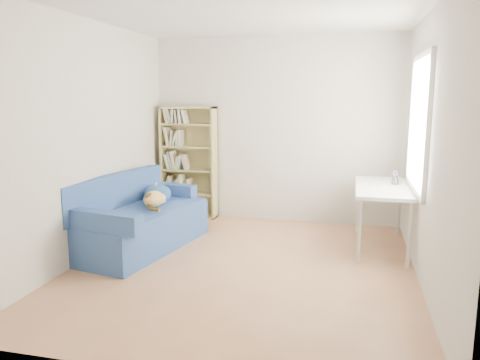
# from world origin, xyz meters

# --- Properties ---
(ground) EXTENTS (4.00, 4.00, 0.00)m
(ground) POSITION_xyz_m (0.00, 0.00, 0.00)
(ground) COLOR #A9744C
(ground) RESTS_ON ground
(room_shell) EXTENTS (3.54, 4.04, 2.62)m
(room_shell) POSITION_xyz_m (0.10, 0.03, 1.64)
(room_shell) COLOR silver
(room_shell) RESTS_ON ground
(sofa) EXTENTS (1.14, 1.91, 0.87)m
(sofa) POSITION_xyz_m (-1.35, 0.35, 0.33)
(sofa) COLOR navy
(sofa) RESTS_ON ground
(bookshelf) EXTENTS (0.81, 0.25, 1.63)m
(bookshelf) POSITION_xyz_m (-1.26, 1.86, 0.75)
(bookshelf) COLOR tan
(bookshelf) RESTS_ON ground
(desk) EXTENTS (0.61, 1.32, 0.75)m
(desk) POSITION_xyz_m (1.43, 0.99, 0.68)
(desk) COLOR silver
(desk) RESTS_ON ground
(pen_cup) EXTENTS (0.09, 0.09, 0.17)m
(pen_cup) POSITION_xyz_m (1.57, 1.14, 0.81)
(pen_cup) COLOR white
(pen_cup) RESTS_ON desk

